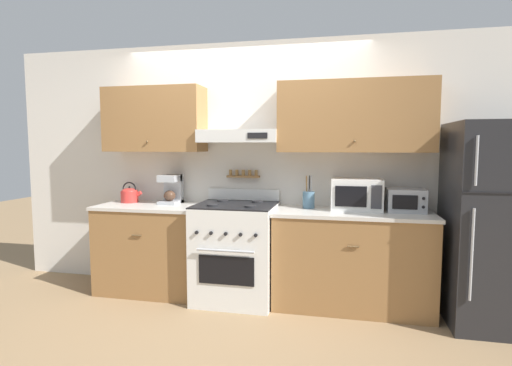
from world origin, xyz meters
name	(u,v)px	position (x,y,z in m)	size (l,w,h in m)	color
ground_plane	(229,310)	(0.00, 0.00, 0.00)	(16.00, 16.00, 0.00)	#937551
wall_back	(251,151)	(0.08, 0.58, 1.44)	(5.20, 0.46, 2.55)	silver
counter_left	(152,248)	(-0.91, 0.31, 0.45)	(1.06, 0.62, 0.90)	olive
counter_right	(352,259)	(1.10, 0.31, 0.45)	(1.44, 0.62, 0.90)	olive
stove_range	(236,251)	(0.00, 0.27, 0.47)	(0.75, 0.70, 1.05)	white
refrigerator	(493,224)	(2.24, 0.22, 0.85)	(0.71, 0.79, 1.70)	#232326
tea_kettle	(130,195)	(-1.21, 0.43, 0.98)	(0.23, 0.18, 0.22)	red
coffee_maker	(172,189)	(-0.75, 0.46, 1.05)	(0.19, 0.25, 0.30)	#ADAFB5
microwave	(356,194)	(1.13, 0.45, 1.05)	(0.46, 0.39, 0.29)	white
utensil_crock	(309,199)	(0.68, 0.43, 0.99)	(0.11, 0.11, 0.32)	slate
toaster_oven	(405,200)	(1.57, 0.43, 1.00)	(0.33, 0.31, 0.21)	#ADAFB5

